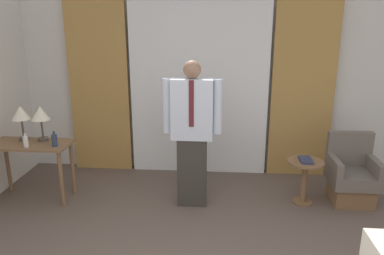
{
  "coord_description": "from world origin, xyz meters",
  "views": [
    {
      "loc": [
        0.31,
        -2.26,
        2.24
      ],
      "look_at": [
        -0.0,
        1.82,
        1.04
      ],
      "focal_mm": 35.0,
      "sensor_mm": 36.0,
      "label": 1
    }
  ],
  "objects_px": {
    "table_lamp_left": "(21,115)",
    "bottle_by_lamp": "(26,141)",
    "armchair": "(351,177)",
    "table_lamp_right": "(41,115)",
    "bottle_near_edge": "(54,140)",
    "book": "(306,160)",
    "side_table": "(305,175)",
    "person": "(192,130)",
    "desk": "(31,154)"
  },
  "relations": [
    {
      "from": "table_lamp_left",
      "to": "bottle_by_lamp",
      "type": "xyz_separation_m",
      "value": [
        0.16,
        -0.25,
        -0.26
      ]
    },
    {
      "from": "table_lamp_left",
      "to": "armchair",
      "type": "distance_m",
      "value": 4.21
    },
    {
      "from": "table_lamp_right",
      "to": "armchair",
      "type": "xyz_separation_m",
      "value": [
        3.89,
        0.14,
        -0.76
      ]
    },
    {
      "from": "bottle_near_edge",
      "to": "armchair",
      "type": "relative_size",
      "value": 0.22
    },
    {
      "from": "bottle_by_lamp",
      "to": "book",
      "type": "distance_m",
      "value": 3.39
    },
    {
      "from": "armchair",
      "to": "bottle_by_lamp",
      "type": "bearing_deg",
      "value": -174.42
    },
    {
      "from": "armchair",
      "to": "book",
      "type": "height_order",
      "value": "armchair"
    },
    {
      "from": "table_lamp_left",
      "to": "bottle_by_lamp",
      "type": "distance_m",
      "value": 0.4
    },
    {
      "from": "table_lamp_left",
      "to": "armchair",
      "type": "height_order",
      "value": "table_lamp_left"
    },
    {
      "from": "side_table",
      "to": "armchair",
      "type": "bearing_deg",
      "value": 10.68
    },
    {
      "from": "table_lamp_right",
      "to": "bottle_near_edge",
      "type": "height_order",
      "value": "table_lamp_right"
    },
    {
      "from": "bottle_by_lamp",
      "to": "side_table",
      "type": "distance_m",
      "value": 3.42
    },
    {
      "from": "table_lamp_right",
      "to": "book",
      "type": "xyz_separation_m",
      "value": [
        3.28,
        0.02,
        -0.51
      ]
    },
    {
      "from": "table_lamp_right",
      "to": "person",
      "type": "relative_size",
      "value": 0.25
    },
    {
      "from": "table_lamp_right",
      "to": "side_table",
      "type": "bearing_deg",
      "value": 0.47
    },
    {
      "from": "bottle_near_edge",
      "to": "armchair",
      "type": "xyz_separation_m",
      "value": [
        3.65,
        0.33,
        -0.5
      ]
    },
    {
      "from": "side_table",
      "to": "book",
      "type": "height_order",
      "value": "book"
    },
    {
      "from": "desk",
      "to": "table_lamp_right",
      "type": "relative_size",
      "value": 2.24
    },
    {
      "from": "armchair",
      "to": "side_table",
      "type": "relative_size",
      "value": 1.53
    },
    {
      "from": "desk",
      "to": "side_table",
      "type": "bearing_deg",
      "value": 2.27
    },
    {
      "from": "bottle_near_edge",
      "to": "side_table",
      "type": "height_order",
      "value": "bottle_near_edge"
    },
    {
      "from": "armchair",
      "to": "side_table",
      "type": "bearing_deg",
      "value": -169.32
    },
    {
      "from": "table_lamp_right",
      "to": "book",
      "type": "height_order",
      "value": "table_lamp_right"
    },
    {
      "from": "table_lamp_left",
      "to": "person",
      "type": "height_order",
      "value": "person"
    },
    {
      "from": "book",
      "to": "side_table",
      "type": "bearing_deg",
      "value": 49.17
    },
    {
      "from": "table_lamp_right",
      "to": "bottle_near_edge",
      "type": "xyz_separation_m",
      "value": [
        0.24,
        -0.19,
        -0.26
      ]
    },
    {
      "from": "table_lamp_left",
      "to": "side_table",
      "type": "relative_size",
      "value": 0.8
    },
    {
      "from": "desk",
      "to": "person",
      "type": "height_order",
      "value": "person"
    },
    {
      "from": "table_lamp_left",
      "to": "side_table",
      "type": "bearing_deg",
      "value": 0.44
    },
    {
      "from": "table_lamp_right",
      "to": "bottle_by_lamp",
      "type": "bearing_deg",
      "value": -111.0
    },
    {
      "from": "table_lamp_left",
      "to": "person",
      "type": "xyz_separation_m",
      "value": [
        2.15,
        -0.1,
        -0.12
      ]
    },
    {
      "from": "desk",
      "to": "book",
      "type": "distance_m",
      "value": 3.41
    },
    {
      "from": "bottle_near_edge",
      "to": "bottle_by_lamp",
      "type": "xyz_separation_m",
      "value": [
        -0.33,
        -0.06,
        -0.0
      ]
    },
    {
      "from": "side_table",
      "to": "person",
      "type": "bearing_deg",
      "value": -174.82
    },
    {
      "from": "desk",
      "to": "book",
      "type": "bearing_deg",
      "value": 2.21
    },
    {
      "from": "table_lamp_right",
      "to": "bottle_near_edge",
      "type": "relative_size",
      "value": 2.42
    },
    {
      "from": "person",
      "to": "book",
      "type": "height_order",
      "value": "person"
    },
    {
      "from": "bottle_near_edge",
      "to": "side_table",
      "type": "distance_m",
      "value": 3.09
    },
    {
      "from": "table_lamp_left",
      "to": "book",
      "type": "distance_m",
      "value": 3.57
    },
    {
      "from": "desk",
      "to": "person",
      "type": "bearing_deg",
      "value": 0.26
    },
    {
      "from": "desk",
      "to": "bottle_near_edge",
      "type": "bearing_deg",
      "value": -13.13
    },
    {
      "from": "table_lamp_right",
      "to": "side_table",
      "type": "xyz_separation_m",
      "value": [
        3.28,
        0.03,
        -0.7
      ]
    },
    {
      "from": "person",
      "to": "bottle_near_edge",
      "type": "bearing_deg",
      "value": -176.76
    },
    {
      "from": "table_lamp_right",
      "to": "bottle_by_lamp",
      "type": "distance_m",
      "value": 0.38
    },
    {
      "from": "side_table",
      "to": "bottle_near_edge",
      "type": "bearing_deg",
      "value": -175.88
    },
    {
      "from": "bottle_near_edge",
      "to": "person",
      "type": "distance_m",
      "value": 1.67
    },
    {
      "from": "person",
      "to": "side_table",
      "type": "relative_size",
      "value": 3.17
    },
    {
      "from": "bottle_by_lamp",
      "to": "side_table",
      "type": "relative_size",
      "value": 0.31
    },
    {
      "from": "table_lamp_left",
      "to": "book",
      "type": "bearing_deg",
      "value": 0.38
    },
    {
      "from": "table_lamp_right",
      "to": "table_lamp_left",
      "type": "bearing_deg",
      "value": 180.0
    }
  ]
}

